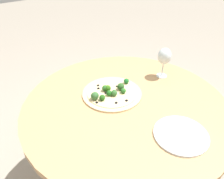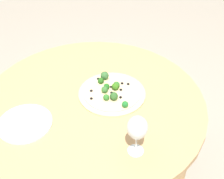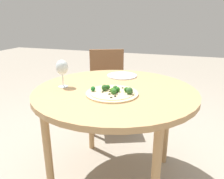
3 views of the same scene
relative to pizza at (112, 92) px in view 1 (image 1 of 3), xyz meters
The scene contains 4 objects.
dining_table 0.14m from the pizza, 80.91° to the right, with size 1.09×1.09×0.74m.
pizza is the anchor object (origin of this frame).
wine_glass 0.39m from the pizza, ahead, with size 0.08×0.08×0.19m.
plate_near 0.44m from the pizza, 82.15° to the right, with size 0.24×0.24×0.01m.
Camera 1 is at (-0.61, -0.69, 1.46)m, focal length 35.00 mm.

